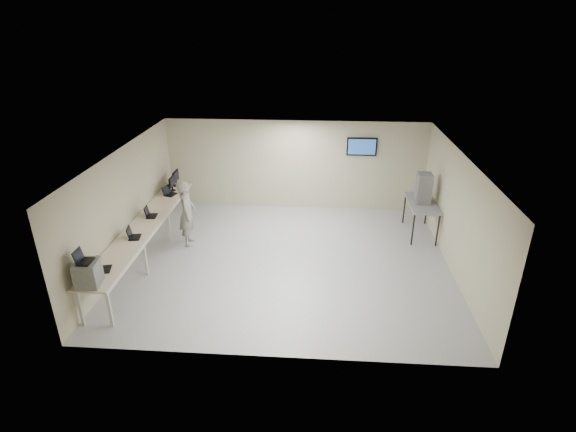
# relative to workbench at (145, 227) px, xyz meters

# --- Properties ---
(room) EXTENTS (8.01, 7.01, 2.81)m
(room) POSITION_rel_workbench_xyz_m (3.62, 0.06, 0.58)
(room) COLOR #989898
(room) RESTS_ON ground
(workbench) EXTENTS (0.76, 6.00, 0.90)m
(workbench) POSITION_rel_workbench_xyz_m (0.00, 0.00, 0.00)
(workbench) COLOR beige
(workbench) RESTS_ON ground
(equipment_box) EXTENTS (0.48, 0.53, 0.50)m
(equipment_box) POSITION_rel_workbench_xyz_m (-0.06, -2.75, 0.32)
(equipment_box) COLOR slate
(equipment_box) RESTS_ON workbench
(laptop_on_box) EXTENTS (0.28, 0.34, 0.26)m
(laptop_on_box) POSITION_rel_workbench_xyz_m (-0.11, -2.75, 0.64)
(laptop_on_box) COLOR black
(laptop_on_box) RESTS_ON equipment_box
(laptop_0) EXTENTS (0.35, 0.38, 0.26)m
(laptop_0) POSITION_rel_workbench_xyz_m (-0.07, -2.20, 0.14)
(laptop_0) COLOR black
(laptop_0) RESTS_ON workbench
(laptop_1) EXTENTS (0.33, 0.38, 0.27)m
(laptop_1) POSITION_rel_workbench_xyz_m (-0.01, -0.74, 0.14)
(laptop_1) COLOR black
(laptop_1) RESTS_ON workbench
(laptop_2) EXTENTS (0.31, 0.36, 0.26)m
(laptop_2) POSITION_rel_workbench_xyz_m (-0.03, 0.48, 0.14)
(laptop_2) COLOR black
(laptop_2) RESTS_ON workbench
(laptop_3) EXTENTS (0.38, 0.41, 0.27)m
(laptop_3) POSITION_rel_workbench_xyz_m (-0.01, 2.00, 0.14)
(laptop_3) COLOR black
(laptop_3) RESTS_ON workbench
(monitor_near) EXTENTS (0.19, 0.43, 0.42)m
(monitor_near) POSITION_rel_workbench_xyz_m (-0.01, 2.35, 0.33)
(monitor_near) COLOR black
(monitor_near) RESTS_ON workbench
(monitor_far) EXTENTS (0.21, 0.48, 0.47)m
(monitor_far) POSITION_rel_workbench_xyz_m (-0.01, 2.75, 0.36)
(monitor_far) COLOR black
(monitor_far) RESTS_ON workbench
(soldier) EXTENTS (0.53, 0.72, 1.81)m
(soldier) POSITION_rel_workbench_xyz_m (0.87, 0.74, 0.08)
(soldier) COLOR slate
(soldier) RESTS_ON ground
(side_table) EXTENTS (0.75, 1.60, 0.96)m
(side_table) POSITION_rel_workbench_xyz_m (7.19, 1.79, 0.07)
(side_table) COLOR gray
(side_table) RESTS_ON ground
(storage_bins) EXTENTS (0.39, 0.44, 0.83)m
(storage_bins) POSITION_rel_workbench_xyz_m (7.17, 1.79, 0.55)
(storage_bins) COLOR gray
(storage_bins) RESTS_ON side_table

